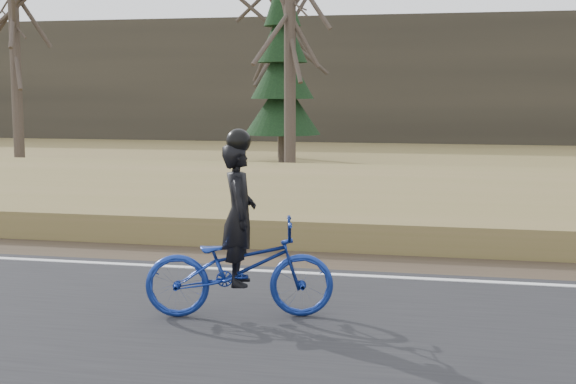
# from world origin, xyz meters

# --- Properties ---
(ground) EXTENTS (120.00, 120.00, 0.00)m
(ground) POSITION_xyz_m (0.00, 0.00, 0.00)
(ground) COLOR olive
(ground) RESTS_ON ground
(road) EXTENTS (120.00, 6.00, 0.06)m
(road) POSITION_xyz_m (0.00, -2.50, 0.03)
(road) COLOR black
(road) RESTS_ON ground
(edge_line) EXTENTS (120.00, 0.12, 0.01)m
(edge_line) POSITION_xyz_m (0.00, 0.20, 0.07)
(edge_line) COLOR silver
(edge_line) RESTS_ON road
(shoulder) EXTENTS (120.00, 1.60, 0.04)m
(shoulder) POSITION_xyz_m (0.00, 1.20, 0.02)
(shoulder) COLOR #473A2B
(shoulder) RESTS_ON ground
(embankment) EXTENTS (120.00, 5.00, 0.44)m
(embankment) POSITION_xyz_m (0.00, 4.20, 0.22)
(embankment) COLOR olive
(embankment) RESTS_ON ground
(ballast) EXTENTS (120.00, 3.00, 0.45)m
(ballast) POSITION_xyz_m (0.00, 8.00, 0.23)
(ballast) COLOR slate
(ballast) RESTS_ON ground
(railroad) EXTENTS (120.00, 2.40, 0.29)m
(railroad) POSITION_xyz_m (0.00, 8.00, 0.53)
(railroad) COLOR black
(railroad) RESTS_ON ballast
(treeline_backdrop) EXTENTS (120.00, 4.00, 6.00)m
(treeline_backdrop) POSITION_xyz_m (0.00, 30.00, 3.00)
(treeline_backdrop) COLOR #383328
(treeline_backdrop) RESTS_ON ground
(cyclist) EXTENTS (2.11, 1.15, 2.01)m
(cyclist) POSITION_xyz_m (-3.01, -1.94, 0.70)
(cyclist) COLOR navy
(cyclist) RESTS_ON road
(bare_tree_far_left) EXTENTS (0.36, 0.36, 7.33)m
(bare_tree_far_left) POSITION_xyz_m (-15.17, 14.21, 3.66)
(bare_tree_far_left) COLOR #493D35
(bare_tree_far_left) RESTS_ON ground
(bare_tree_left) EXTENTS (0.36, 0.36, 9.15)m
(bare_tree_left) POSITION_xyz_m (-7.22, 18.98, 4.58)
(bare_tree_left) COLOR #493D35
(bare_tree_left) RESTS_ON ground
(bare_tree_near_left) EXTENTS (0.36, 0.36, 7.52)m
(bare_tree_near_left) POSITION_xyz_m (-5.86, 13.95, 3.76)
(bare_tree_near_left) COLOR #493D35
(bare_tree_near_left) RESTS_ON ground
(conifer) EXTENTS (2.60, 2.60, 6.54)m
(conifer) POSITION_xyz_m (-6.71, 16.69, 3.09)
(conifer) COLOR #493D35
(conifer) RESTS_ON ground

